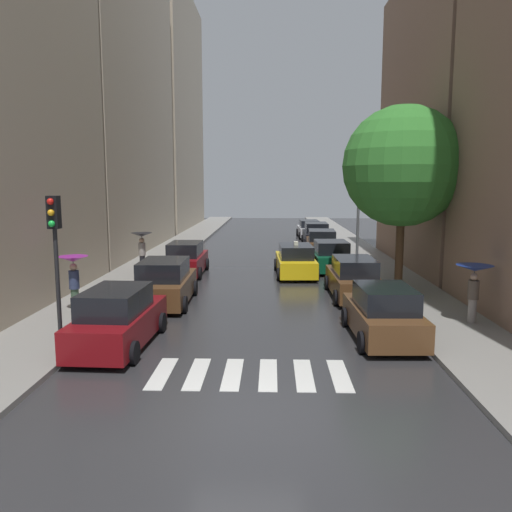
# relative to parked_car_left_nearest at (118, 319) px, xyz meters

# --- Properties ---
(ground_plane) EXTENTS (28.00, 72.00, 0.04)m
(ground_plane) POSITION_rel_parked_car_left_nearest_xyz_m (3.98, 19.49, -0.85)
(ground_plane) COLOR #2C2C2E
(sidewalk_left) EXTENTS (3.00, 72.00, 0.15)m
(sidewalk_left) POSITION_rel_parked_car_left_nearest_xyz_m (-2.52, 19.49, -0.75)
(sidewalk_left) COLOR gray
(sidewalk_left) RESTS_ON ground
(sidewalk_right) EXTENTS (3.00, 72.00, 0.15)m
(sidewalk_right) POSITION_rel_parked_car_left_nearest_xyz_m (10.48, 19.49, -0.75)
(sidewalk_right) COLOR gray
(sidewalk_right) RESTS_ON ground
(crosswalk_stripes) EXTENTS (4.95, 2.20, 0.01)m
(crosswalk_stripes) POSITION_rel_parked_car_left_nearest_xyz_m (3.98, -2.09, -0.82)
(crosswalk_stripes) COLOR silver
(crosswalk_stripes) RESTS_ON ground
(building_left_mid) EXTENTS (6.00, 18.05, 20.74)m
(building_left_mid) POSITION_rel_parked_car_left_nearest_xyz_m (-7.02, 21.02, 9.55)
(building_left_mid) COLOR #B2A38C
(building_left_mid) RESTS_ON ground
(building_left_far) EXTENTS (6.00, 18.27, 24.05)m
(building_left_far) POSITION_rel_parked_car_left_nearest_xyz_m (-7.02, 40.38, 11.20)
(building_left_far) COLOR #B2A38C
(building_left_far) RESTS_ON ground
(building_right_mid) EXTENTS (6.00, 14.03, 16.51)m
(building_right_mid) POSITION_rel_parked_car_left_nearest_xyz_m (14.98, 15.29, 7.43)
(building_right_mid) COLOR #8C6B56
(building_right_mid) RESTS_ON ground
(parked_car_left_nearest) EXTENTS (2.11, 4.57, 1.78)m
(parked_car_left_nearest) POSITION_rel_parked_car_left_nearest_xyz_m (0.00, 0.00, 0.00)
(parked_car_left_nearest) COLOR maroon
(parked_car_left_nearest) RESTS_ON ground
(parked_car_left_second) EXTENTS (2.24, 4.62, 1.79)m
(parked_car_left_second) POSITION_rel_parked_car_left_nearest_xyz_m (0.25, 5.40, 0.01)
(parked_car_left_second) COLOR brown
(parked_car_left_second) RESTS_ON ground
(parked_car_left_third) EXTENTS (1.99, 4.41, 1.73)m
(parked_car_left_third) POSITION_rel_parked_car_left_nearest_xyz_m (-0.00, 11.93, -0.02)
(parked_car_left_third) COLOR maroon
(parked_car_left_third) RESTS_ON ground
(parked_car_right_nearest) EXTENTS (2.11, 4.24, 1.69)m
(parked_car_right_nearest) POSITION_rel_parked_car_left_nearest_xyz_m (7.95, 0.98, -0.04)
(parked_car_right_nearest) COLOR brown
(parked_car_right_nearest) RESTS_ON ground
(parked_car_right_second) EXTENTS (2.06, 4.67, 1.71)m
(parked_car_right_second) POSITION_rel_parked_car_left_nearest_xyz_m (7.94, 6.79, -0.03)
(parked_car_right_second) COLOR brown
(parked_car_right_second) RESTS_ON ground
(parked_car_right_third) EXTENTS (2.23, 4.17, 1.67)m
(parked_car_right_third) POSITION_rel_parked_car_left_nearest_xyz_m (7.73, 13.36, -0.05)
(parked_car_right_third) COLOR #0C4C2D
(parked_car_right_third) RESTS_ON ground
(parked_car_right_fourth) EXTENTS (2.31, 4.67, 1.70)m
(parked_car_right_fourth) POSITION_rel_parked_car_left_nearest_xyz_m (7.81, 19.55, -0.03)
(parked_car_right_fourth) COLOR brown
(parked_car_right_fourth) RESTS_ON ground
(parked_car_right_fifth) EXTENTS (2.11, 4.73, 1.77)m
(parked_car_right_fifth) POSITION_rel_parked_car_left_nearest_xyz_m (7.89, 24.90, -0.00)
(parked_car_right_fifth) COLOR black
(parked_car_right_fifth) RESTS_ON ground
(parked_car_right_sixth) EXTENTS (2.06, 4.42, 1.55)m
(parked_car_right_sixth) POSITION_rel_parked_car_left_nearest_xyz_m (7.74, 30.59, -0.09)
(parked_car_right_sixth) COLOR silver
(parked_car_right_sixth) RESTS_ON ground
(taxi_midroad) EXTENTS (2.22, 4.70, 1.81)m
(taxi_midroad) POSITION_rel_parked_car_left_nearest_xyz_m (5.73, 11.90, -0.06)
(taxi_midroad) COLOR yellow
(taxi_midroad) RESTS_ON ground
(pedestrian_foreground) EXTENTS (1.06, 1.06, 2.03)m
(pedestrian_foreground) POSITION_rel_parked_car_left_nearest_xyz_m (-2.65, 3.53, 0.83)
(pedestrian_foreground) COLOR #38513D
(pedestrian_foreground) RESTS_ON sidewalk_left
(pedestrian_near_tree) EXTENTS (1.19, 1.19, 1.95)m
(pedestrian_near_tree) POSITION_rel_parked_car_left_nearest_xyz_m (11.23, 2.48, 0.82)
(pedestrian_near_tree) COLOR gray
(pedestrian_near_tree) RESTS_ON sidewalk_right
(pedestrian_by_kerb) EXTENTS (1.10, 1.10, 2.05)m
(pedestrian_by_kerb) POSITION_rel_parked_car_left_nearest_xyz_m (-2.33, 12.03, 0.85)
(pedestrian_by_kerb) COLOR black
(pedestrian_by_kerb) RESTS_ON sidewalk_left
(street_tree_right) EXTENTS (5.32, 5.32, 8.03)m
(street_tree_right) POSITION_rel_parked_car_left_nearest_xyz_m (10.26, 8.62, 4.68)
(street_tree_right) COLOR #513823
(street_tree_right) RESTS_ON sidewalk_right
(traffic_light_left_corner) EXTENTS (0.30, 0.42, 4.30)m
(traffic_light_left_corner) POSITION_rel_parked_car_left_nearest_xyz_m (-1.47, -0.63, 2.46)
(traffic_light_left_corner) COLOR black
(traffic_light_left_corner) RESTS_ON sidewalk_left
(lamp_post_right) EXTENTS (0.60, 0.28, 7.09)m
(lamp_post_right) POSITION_rel_parked_car_left_nearest_xyz_m (9.53, 15.66, 3.40)
(lamp_post_right) COLOR #595B60
(lamp_post_right) RESTS_ON sidewalk_right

